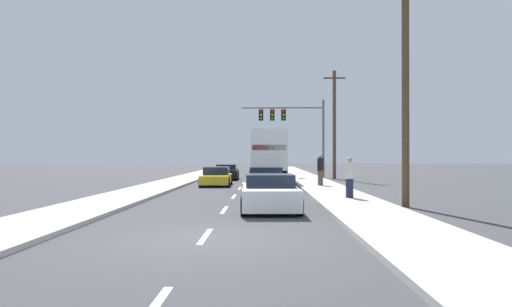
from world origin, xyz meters
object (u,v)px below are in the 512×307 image
Objects in this scene: car_navy at (266,181)px; utility_pole_near at (405,82)px; traffic_signal_mast at (286,120)px; utility_pole_mid at (334,123)px; car_black at (227,172)px; box_truck at (268,153)px; car_white at (270,194)px; car_yellow at (217,177)px; pedestrian_near_corner at (350,177)px; pedestrian_mid_block at (320,170)px.

utility_pole_near reaches higher than car_navy.
utility_pole_mid is (3.83, -2.70, -0.51)m from traffic_signal_mast.
car_black is 12.52m from car_navy.
traffic_signal_mast is at bearing 74.22° from box_truck.
box_truck reaches higher than car_white.
car_navy is (3.11, -12.13, 0.02)m from car_black.
utility_pole_mid is at bearing 65.71° from car_navy.
car_yellow is 11.62m from pedestrian_near_corner.
box_truck is 1.24× the size of traffic_signal_mast.
car_navy is at bearing 129.38° from utility_pole_near.
box_truck is 2.21× the size of car_navy.
utility_pole_near is at bearing -78.93° from pedestrian_mid_block.
pedestrian_near_corner is (3.37, -13.65, -1.12)m from box_truck.
box_truck is (3.31, -2.73, 1.55)m from car_black.
pedestrian_mid_block reaches higher than car_white.
car_white is at bearing -80.63° from car_black.
pedestrian_mid_block is at bearing 45.44° from car_navy.
car_white is at bearing -105.65° from utility_pole_mid.
utility_pole_mid reaches higher than car_yellow.
car_white is 2.46× the size of pedestrian_near_corner.
utility_pole_near is (5.25, -6.40, 4.13)m from car_navy.
pedestrian_mid_block is at bearing -53.59° from car_black.
car_white is at bearing -75.34° from car_yellow.
car_yellow is at bearing -140.04° from utility_pole_mid.
car_navy is (3.18, -5.20, 0.05)m from car_yellow.
traffic_signal_mast reaches higher than box_truck.
box_truck is (3.38, 4.21, 1.58)m from car_yellow.
traffic_signal_mast is at bearing 98.83° from utility_pole_near.
utility_pole_near reaches higher than box_truck.
utility_pole_mid is (5.60, 19.99, 4.01)m from car_white.
pedestrian_mid_block is at bearing -15.51° from car_yellow.
box_truck is 14.11m from pedestrian_near_corner.
car_navy is at bearing -58.54° from car_yellow.
pedestrian_near_corner is at bearing -88.26° from pedestrian_mid_block.
box_truck is 4.83× the size of pedestrian_mid_block.
car_black is at bearing 104.38° from car_navy.
utility_pole_near reaches higher than car_black.
box_truck is at bearing -39.49° from car_black.
box_truck reaches higher than car_navy.
car_navy is at bearing -75.62° from car_black.
car_black is 0.99× the size of car_yellow.
car_navy is at bearing 90.81° from car_white.
car_white is (-0.10, -16.75, -1.54)m from box_truck.
car_white is (3.28, -12.54, 0.04)m from car_yellow.
car_white reaches higher than car_yellow.
pedestrian_near_corner is (1.69, -19.58, -4.09)m from traffic_signal_mast.
utility_pole_near is 10.62m from pedestrian_mid_block.
pedestrian_near_corner reaches higher than car_navy.
car_white is (0.10, -7.35, -0.01)m from car_navy.
pedestrian_mid_block is (-1.91, 9.79, -3.64)m from utility_pole_near.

